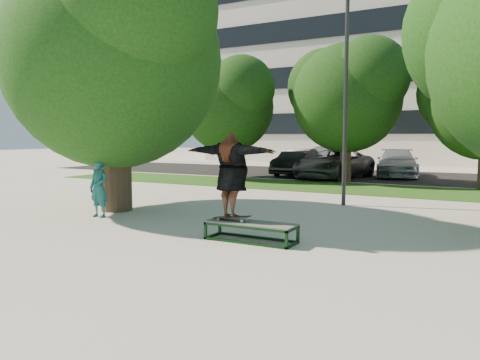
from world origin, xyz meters
The scene contains 15 objects.
ground centered at (0.00, 0.00, 0.00)m, with size 120.00×120.00×0.00m, color #A5A098.
grass_strip centered at (1.00, 9.50, 0.01)m, with size 30.00×4.00×0.02m, color #184D16.
asphalt_strip centered at (0.00, 16.00, 0.01)m, with size 40.00×8.00×0.01m, color black.
tree_left centered at (-4.29, 1.09, 4.42)m, with size 6.96×5.95×7.12m.
bg_tree_left centered at (-6.57, 11.07, 3.73)m, with size 5.28×4.51×5.77m.
bg_tree_mid centered at (-1.08, 12.08, 4.02)m, with size 5.76×4.92×6.24m.
lamppost centered at (1.00, 5.00, 3.15)m, with size 0.25×0.15×6.11m.
office_building centered at (-2.00, 31.98, 8.00)m, with size 30.00×14.12×16.00m.
grind_box centered at (0.81, -0.58, 0.19)m, with size 1.80×0.60×0.38m.
skater_rig centered at (0.38, -0.58, 1.29)m, with size 2.10×0.71×1.76m.
bystander centered at (-3.83, -0.01, 0.76)m, with size 0.55×0.36×1.52m, color #185D5A.
car_silver_a centered at (-3.50, 16.50, 0.81)m, with size 1.91×4.74×1.61m, color #B0AFB4.
car_dark centered at (-4.27, 14.35, 0.69)m, with size 1.47×4.21×1.39m, color black.
car_grey centered at (-2.00, 13.50, 0.70)m, with size 2.33×5.06×1.40m, color #505054.
car_silver_b centered at (0.50, 15.98, 0.69)m, with size 1.95×4.79×1.39m, color #B5B4B9.
Camera 1 is at (4.97, -8.54, 2.05)m, focal length 35.00 mm.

